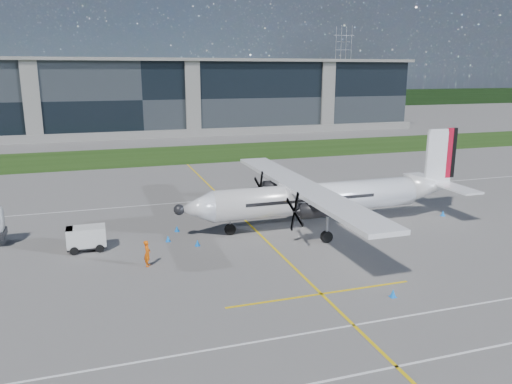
{
  "coord_description": "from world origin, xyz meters",
  "views": [
    {
      "loc": [
        -9.31,
        -31.23,
        13.13
      ],
      "look_at": [
        3.41,
        8.11,
        3.05
      ],
      "focal_mm": 35.0,
      "sensor_mm": 36.0,
      "label": 1
    }
  ],
  "objects": [
    {
      "name": "terminal_building",
      "position": [
        0.0,
        80.0,
        7.5
      ],
      "size": [
        120.0,
        20.0,
        15.0
      ],
      "primitive_type": "cube",
      "color": "black",
      "rests_on": "ground"
    },
    {
      "name": "turboprop_aircraft",
      "position": [
        9.3,
        6.53,
        4.03
      ],
      "size": [
        25.92,
        26.88,
        8.06
      ],
      "primitive_type": null,
      "color": "white",
      "rests_on": "ground"
    },
    {
      "name": "safety_cone_nose_stbd",
      "position": [
        -3.36,
        8.75,
        0.25
      ],
      "size": [
        0.36,
        0.36,
        0.5
      ],
      "primitive_type": "cone",
      "color": "#0E77F2",
      "rests_on": "ground"
    },
    {
      "name": "ground",
      "position": [
        0.0,
        40.0,
        0.0
      ],
      "size": [
        400.0,
        400.0,
        0.0
      ],
      "primitive_type": "plane",
      "color": "#595654",
      "rests_on": "ground"
    },
    {
      "name": "tree_line",
      "position": [
        0.0,
        140.0,
        3.0
      ],
      "size": [
        400.0,
        6.0,
        6.0
      ],
      "primitive_type": "cube",
      "color": "black",
      "rests_on": "ground"
    },
    {
      "name": "safety_cone_tail",
      "position": [
        20.9,
        5.75,
        0.25
      ],
      "size": [
        0.36,
        0.36,
        0.5
      ],
      "primitive_type": "cone",
      "color": "#0E77F2",
      "rests_on": "ground"
    },
    {
      "name": "safety_cone_stbdwing",
      "position": [
        6.97,
        20.25,
        0.25
      ],
      "size": [
        0.36,
        0.36,
        0.5
      ],
      "primitive_type": "cone",
      "color": "#0E77F2",
      "rests_on": "ground"
    },
    {
      "name": "yellow_taxiway_centerline",
      "position": [
        3.0,
        10.0,
        0.01
      ],
      "size": [
        0.2,
        70.0,
        0.01
      ],
      "primitive_type": "cube",
      "color": "yellow",
      "rests_on": "ground"
    },
    {
      "name": "safety_cone_portwing",
      "position": [
        6.89,
        -7.68,
        0.25
      ],
      "size": [
        0.36,
        0.36,
        0.5
      ],
      "primitive_type": "cone",
      "color": "#0E77F2",
      "rests_on": "ground"
    },
    {
      "name": "white_lane_line",
      "position": [
        0.0,
        -14.0,
        0.01
      ],
      "size": [
        90.0,
        0.15,
        0.01
      ],
      "primitive_type": "cube",
      "color": "white",
      "rests_on": "ground"
    },
    {
      "name": "baggage_tug",
      "position": [
        -10.5,
        6.38,
        0.9
      ],
      "size": [
        2.99,
        1.79,
        1.79
      ],
      "primitive_type": null,
      "color": "silver",
      "rests_on": "ground"
    },
    {
      "name": "grass_strip",
      "position": [
        0.0,
        48.0,
        0.02
      ],
      "size": [
        400.0,
        18.0,
        0.04
      ],
      "primitive_type": "cube",
      "color": "#1D3B10",
      "rests_on": "ground"
    },
    {
      "name": "ground_crew_person",
      "position": [
        -6.5,
        1.75,
        1.06
      ],
      "size": [
        0.82,
        0.99,
        2.12
      ],
      "primitive_type": "imported",
      "rotation": [
        0.0,
        0.0,
        1.31
      ],
      "color": "#F25907",
      "rests_on": "ground"
    },
    {
      "name": "safety_cone_fwd",
      "position": [
        -4.45,
        6.41,
        0.25
      ],
      "size": [
        0.36,
        0.36,
        0.5
      ],
      "primitive_type": "cone",
      "color": "#0E77F2",
      "rests_on": "ground"
    },
    {
      "name": "safety_cone_nose_port",
      "position": [
        -2.42,
        4.72,
        0.25
      ],
      "size": [
        0.36,
        0.36,
        0.5
      ],
      "primitive_type": "cone",
      "color": "#0E77F2",
      "rests_on": "ground"
    },
    {
      "name": "pylon_east",
      "position": [
        85.0,
        150.0,
        15.0
      ],
      "size": [
        9.0,
        4.6,
        30.0
      ],
      "primitive_type": null,
      "color": "gray",
      "rests_on": "ground"
    }
  ]
}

